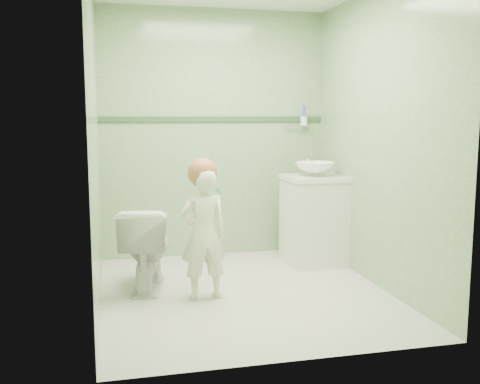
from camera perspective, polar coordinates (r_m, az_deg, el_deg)
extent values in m
plane|color=beige|center=(4.38, 0.46, -10.44)|extent=(2.50, 2.50, 0.00)
cube|color=#7AA071|center=(5.38, -2.70, 6.02)|extent=(2.20, 0.04, 2.40)
cube|color=#7AA071|center=(2.96, 6.25, 4.41)|extent=(2.20, 0.04, 2.40)
cube|color=#7AA071|center=(4.04, -14.93, 5.13)|extent=(0.04, 2.50, 2.40)
cube|color=#7AA071|center=(4.54, 14.14, 5.44)|extent=(0.04, 2.50, 2.40)
cube|color=#305232|center=(5.36, -2.69, 7.62)|extent=(2.20, 0.02, 0.05)
cube|color=silver|center=(5.17, 7.70, -3.06)|extent=(0.52, 0.50, 0.80)
cube|color=white|center=(5.11, 7.79, 1.46)|extent=(0.54, 0.52, 0.04)
imported|color=white|center=(5.10, 7.81, 2.40)|extent=(0.37, 0.37, 0.13)
cylinder|color=silver|center=(5.28, 7.04, 3.21)|extent=(0.03, 0.03, 0.18)
cylinder|color=silver|center=(5.23, 7.24, 4.04)|extent=(0.02, 0.12, 0.02)
cylinder|color=silver|center=(5.54, 6.02, 6.87)|extent=(0.26, 0.02, 0.02)
cylinder|color=silver|center=(5.54, 6.68, 7.38)|extent=(0.07, 0.07, 0.09)
cylinder|color=blue|center=(5.55, 6.54, 8.10)|extent=(0.01, 0.01, 0.17)
cylinder|color=#C33736|center=(5.55, 6.74, 8.10)|extent=(0.01, 0.01, 0.17)
cylinder|color=blue|center=(5.53, 6.61, 8.10)|extent=(0.01, 0.01, 0.17)
cylinder|color=#7250B3|center=(5.53, 6.76, 8.10)|extent=(0.01, 0.01, 0.17)
imported|color=white|center=(4.45, -9.77, -5.75)|extent=(0.49, 0.72, 0.67)
imported|color=white|center=(4.12, -3.84, -4.43)|extent=(0.39, 0.28, 1.00)
sphere|color=#A25E3D|center=(4.07, -3.96, 2.02)|extent=(0.22, 0.22, 0.22)
cylinder|color=#0E9275|center=(3.96, -2.26, 0.05)|extent=(0.06, 0.14, 0.06)
cube|color=white|center=(3.99, -3.30, 0.67)|extent=(0.03, 0.03, 0.02)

